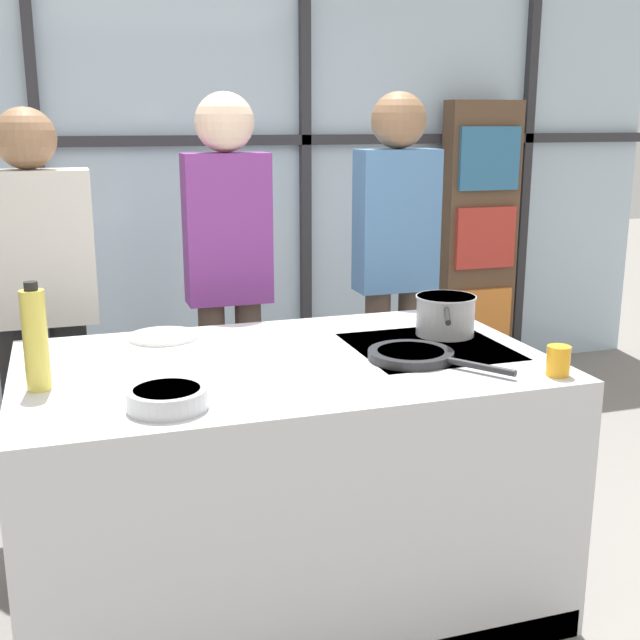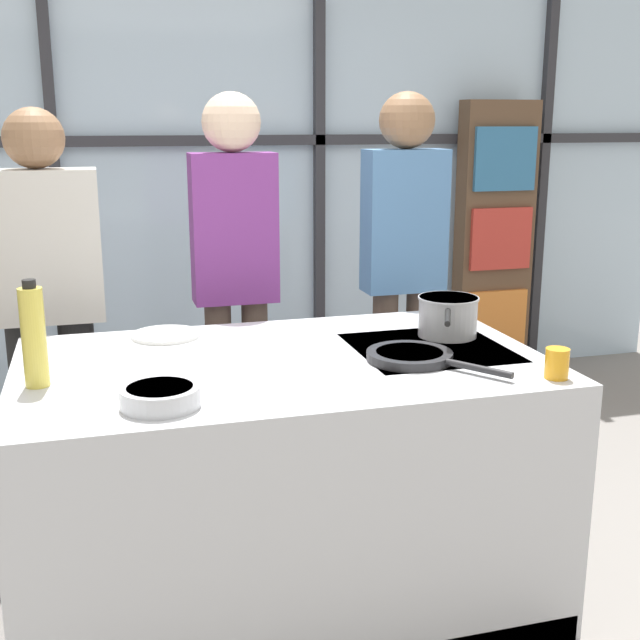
# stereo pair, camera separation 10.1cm
# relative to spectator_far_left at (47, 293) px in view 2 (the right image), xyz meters

# --- Properties ---
(ground_plane) EXTENTS (18.00, 18.00, 0.00)m
(ground_plane) POSITION_rel_spectator_far_left_xyz_m (0.78, -0.90, -0.97)
(ground_plane) COLOR gray
(back_window_wall) EXTENTS (6.40, 0.10, 2.80)m
(back_window_wall) POSITION_rel_spectator_far_left_xyz_m (0.78, 1.43, 0.44)
(back_window_wall) COLOR silver
(back_window_wall) RESTS_ON ground_plane
(bookshelf) EXTENTS (0.49, 0.19, 1.78)m
(bookshelf) POSITION_rel_spectator_far_left_xyz_m (2.68, 1.25, -0.08)
(bookshelf) COLOR brown
(bookshelf) RESTS_ON ground_plane
(demo_island) EXTENTS (1.74, 1.05, 0.88)m
(demo_island) POSITION_rel_spectator_far_left_xyz_m (0.78, -0.90, -0.53)
(demo_island) COLOR silver
(demo_island) RESTS_ON ground_plane
(spectator_far_left) EXTENTS (0.46, 0.24, 1.71)m
(spectator_far_left) POSITION_rel_spectator_far_left_xyz_m (0.00, 0.00, 0.00)
(spectator_far_left) COLOR black
(spectator_far_left) RESTS_ON ground_plane
(spectator_center_left) EXTENTS (0.36, 0.25, 1.77)m
(spectator_center_left) POSITION_rel_spectator_far_left_xyz_m (0.78, 0.00, 0.09)
(spectator_center_left) COLOR #47382D
(spectator_center_left) RESTS_ON ground_plane
(spectator_center_right) EXTENTS (0.37, 0.25, 1.78)m
(spectator_center_right) POSITION_rel_spectator_far_left_xyz_m (1.56, 0.00, 0.09)
(spectator_center_right) COLOR #47382D
(spectator_center_right) RESTS_ON ground_plane
(frying_pan) EXTENTS (0.36, 0.45, 0.03)m
(frying_pan) POSITION_rel_spectator_far_left_xyz_m (1.19, -1.03, -0.07)
(frying_pan) COLOR #232326
(frying_pan) RESTS_ON demo_island
(saucepan) EXTENTS (0.25, 0.39, 0.15)m
(saucepan) POSITION_rel_spectator_far_left_xyz_m (1.43, -0.78, -0.01)
(saucepan) COLOR silver
(saucepan) RESTS_ON demo_island
(white_plate) EXTENTS (0.25, 0.25, 0.01)m
(white_plate) POSITION_rel_spectator_far_left_xyz_m (0.43, -0.50, -0.08)
(white_plate) COLOR white
(white_plate) RESTS_ON demo_island
(mixing_bowl) EXTENTS (0.22, 0.22, 0.06)m
(mixing_bowl) POSITION_rel_spectator_far_left_xyz_m (0.35, -1.25, -0.05)
(mixing_bowl) COLOR silver
(mixing_bowl) RESTS_ON demo_island
(oil_bottle) EXTENTS (0.07, 0.07, 0.32)m
(oil_bottle) POSITION_rel_spectator_far_left_xyz_m (0.01, -0.97, 0.07)
(oil_bottle) COLOR #E0CC4C
(oil_bottle) RESTS_ON demo_island
(pepper_grinder) EXTENTS (0.06, 0.06, 0.18)m
(pepper_grinder) POSITION_rel_spectator_far_left_xyz_m (0.00, -0.71, -0.01)
(pepper_grinder) COLOR #332319
(pepper_grinder) RESTS_ON demo_island
(juice_glass_near) EXTENTS (0.07, 0.07, 0.09)m
(juice_glass_near) POSITION_rel_spectator_far_left_xyz_m (1.55, -1.32, -0.04)
(juice_glass_near) COLOR orange
(juice_glass_near) RESTS_ON demo_island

